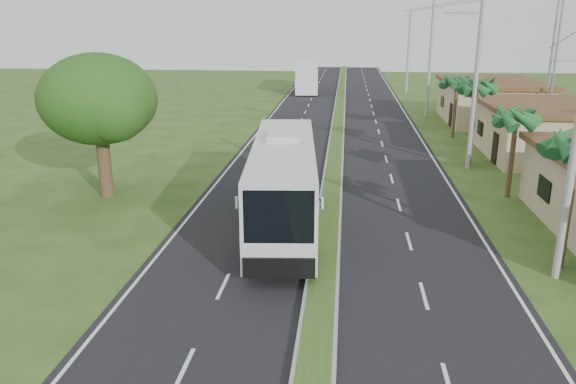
# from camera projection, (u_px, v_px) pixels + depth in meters

# --- Properties ---
(ground) EXTENTS (180.00, 180.00, 0.00)m
(ground) POSITION_uv_depth(u_px,v_px,m) (322.00, 291.00, 19.55)
(ground) COLOR #2B4619
(ground) RESTS_ON ground
(road_asphalt) EXTENTS (14.00, 160.00, 0.02)m
(road_asphalt) POSITION_uv_depth(u_px,v_px,m) (335.00, 158.00, 38.58)
(road_asphalt) COLOR black
(road_asphalt) RESTS_ON ground
(median_strip) EXTENTS (1.20, 160.00, 0.18)m
(median_strip) POSITION_uv_depth(u_px,v_px,m) (335.00, 157.00, 38.55)
(median_strip) COLOR gray
(median_strip) RESTS_ON ground
(lane_edge_left) EXTENTS (0.12, 160.00, 0.01)m
(lane_edge_left) POSITION_uv_depth(u_px,v_px,m) (239.00, 156.00, 39.24)
(lane_edge_left) COLOR silver
(lane_edge_left) RESTS_ON ground
(lane_edge_right) EXTENTS (0.12, 160.00, 0.01)m
(lane_edge_right) POSITION_uv_depth(u_px,v_px,m) (434.00, 160.00, 37.93)
(lane_edge_right) COLOR silver
(lane_edge_right) RESTS_ON ground
(shop_mid) EXTENTS (7.60, 10.60, 3.67)m
(shop_mid) POSITION_uv_depth(u_px,v_px,m) (540.00, 130.00, 38.58)
(shop_mid) COLOR tan
(shop_mid) RESTS_ON ground
(shop_far) EXTENTS (8.60, 11.60, 3.82)m
(shop_far) POSITION_uv_depth(u_px,v_px,m) (491.00, 101.00, 51.88)
(shop_far) COLOR tan
(shop_far) RESTS_ON ground
(palm_verge_b) EXTENTS (2.40, 2.40, 5.05)m
(palm_verge_b) POSITION_uv_depth(u_px,v_px,m) (517.00, 116.00, 28.78)
(palm_verge_b) COLOR #473321
(palm_verge_b) RESTS_ON ground
(palm_verge_c) EXTENTS (2.40, 2.40, 5.85)m
(palm_verge_c) POSITION_uv_depth(u_px,v_px,m) (476.00, 86.00, 35.28)
(palm_verge_c) COLOR #473321
(palm_verge_c) RESTS_ON ground
(palm_verge_d) EXTENTS (2.40, 2.40, 5.25)m
(palm_verge_d) POSITION_uv_depth(u_px,v_px,m) (457.00, 81.00, 43.96)
(palm_verge_d) COLOR #473321
(palm_verge_d) RESTS_ON ground
(shade_tree) EXTENTS (6.30, 6.00, 7.54)m
(shade_tree) POSITION_uv_depth(u_px,v_px,m) (97.00, 102.00, 28.80)
(shade_tree) COLOR #473321
(shade_tree) RESTS_ON ground
(utility_pole_b) EXTENTS (3.20, 0.28, 12.00)m
(utility_pole_b) POSITION_uv_depth(u_px,v_px,m) (476.00, 69.00, 34.03)
(utility_pole_b) COLOR gray
(utility_pole_b) RESTS_ON ground
(utility_pole_c) EXTENTS (1.60, 0.28, 11.00)m
(utility_pole_c) POSITION_uv_depth(u_px,v_px,m) (430.00, 58.00, 53.22)
(utility_pole_c) COLOR gray
(utility_pole_c) RESTS_ON ground
(utility_pole_d) EXTENTS (1.60, 0.28, 10.50)m
(utility_pole_d) POSITION_uv_depth(u_px,v_px,m) (408.00, 50.00, 72.33)
(utility_pole_d) COLOR gray
(utility_pole_d) RESTS_ON ground
(coach_bus_main) EXTENTS (3.75, 13.01, 4.15)m
(coach_bus_main) POSITION_uv_depth(u_px,v_px,m) (284.00, 178.00, 25.18)
(coach_bus_main) COLOR silver
(coach_bus_main) RESTS_ON ground
(coach_bus_far) EXTENTS (3.73, 13.03, 3.75)m
(coach_bus_far) POSITION_uv_depth(u_px,v_px,m) (306.00, 75.00, 75.40)
(coach_bus_far) COLOR white
(coach_bus_far) RESTS_ON ground
(motorcyclist) EXTENTS (1.99, 1.14, 2.26)m
(motorcyclist) POSITION_uv_depth(u_px,v_px,m) (304.00, 198.00, 27.28)
(motorcyclist) COLOR black
(motorcyclist) RESTS_ON ground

